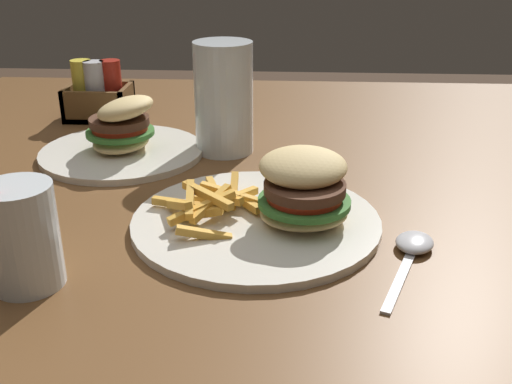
% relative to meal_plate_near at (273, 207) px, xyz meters
% --- Properties ---
extents(dining_table, '(1.27, 1.30, 0.72)m').
position_rel_meal_plate_near_xyz_m(dining_table, '(-0.04, 0.09, -0.10)').
color(dining_table, brown).
rests_on(dining_table, ground_plane).
extents(meal_plate_near, '(0.30, 0.30, 0.10)m').
position_rel_meal_plate_near_xyz_m(meal_plate_near, '(0.00, 0.00, 0.00)').
color(meal_plate_near, silver).
rests_on(meal_plate_near, dining_table).
extents(beer_glass, '(0.09, 0.09, 0.17)m').
position_rel_meal_plate_near_xyz_m(beer_glass, '(-0.09, 0.26, 0.06)').
color(beer_glass, silver).
rests_on(beer_glass, dining_table).
extents(juice_glass, '(0.07, 0.07, 0.20)m').
position_rel_meal_plate_near_xyz_m(juice_glass, '(-0.24, -0.14, 0.02)').
color(juice_glass, silver).
rests_on(juice_glass, dining_table).
extents(spoon, '(0.08, 0.16, 0.01)m').
position_rel_meal_plate_near_xyz_m(spoon, '(0.15, -0.05, -0.02)').
color(spoon, silver).
rests_on(spoon, dining_table).
extents(meal_plate_far, '(0.25, 0.25, 0.10)m').
position_rel_meal_plate_near_xyz_m(meal_plate_far, '(-0.24, 0.23, 0.00)').
color(meal_plate_far, silver).
rests_on(meal_plate_far, dining_table).
extents(condiment_caddy, '(0.11, 0.09, 0.11)m').
position_rel_meal_plate_near_xyz_m(condiment_caddy, '(-0.34, 0.42, 0.02)').
color(condiment_caddy, brown).
rests_on(condiment_caddy, dining_table).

